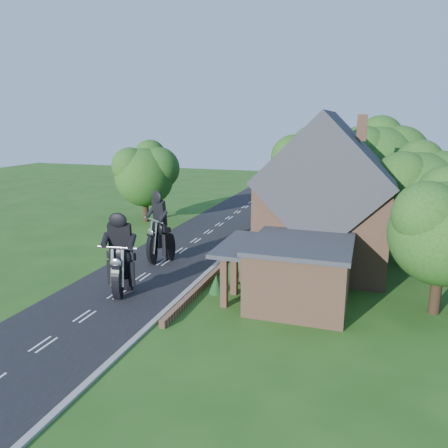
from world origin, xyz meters
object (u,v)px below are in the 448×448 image
(garden_wall, at_px, (231,257))
(motorcycle_lead, at_px, (123,283))
(house, at_px, (325,203))
(annex, at_px, (298,271))
(motorcycle_follow, at_px, (161,252))

(garden_wall, xyz_separation_m, motorcycle_lead, (-3.90, -7.96, 0.52))
(motorcycle_lead, bearing_deg, house, -145.01)
(garden_wall, xyz_separation_m, house, (6.19, 1.00, 4.14))
(garden_wall, height_order, house, house)
(house, relative_size, motorcycle_lead, 6.62)
(house, xyz_separation_m, annex, (-0.62, -6.80, -2.58))
(house, bearing_deg, motorcycle_follow, -164.46)
(annex, height_order, motorcycle_follow, annex)
(house, distance_m, motorcycle_follow, 11.65)
(motorcycle_follow, bearing_deg, motorcycle_lead, 127.67)
(annex, bearing_deg, motorcycle_lead, -167.15)
(annex, xyz_separation_m, motorcycle_lead, (-9.47, -2.16, -1.05))
(motorcycle_lead, bearing_deg, annex, -173.76)
(house, distance_m, annex, 7.30)
(annex, bearing_deg, house, 84.76)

